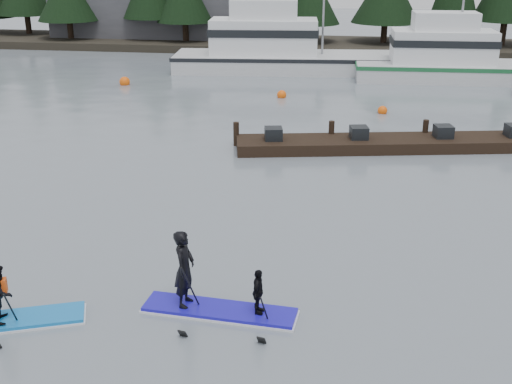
# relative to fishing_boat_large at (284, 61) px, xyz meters

# --- Properties ---
(ground) EXTENTS (160.00, 160.00, 0.00)m
(ground) POSITION_rel_fishing_boat_large_xyz_m (1.97, -31.75, -0.67)
(ground) COLOR slate
(ground) RESTS_ON ground
(far_shore) EXTENTS (70.00, 8.00, 0.60)m
(far_shore) POSITION_rel_fishing_boat_large_xyz_m (1.97, 10.25, -0.37)
(far_shore) COLOR #2D281E
(far_shore) RESTS_ON ground
(treeline) EXTENTS (60.00, 4.00, 8.00)m
(treeline) POSITION_rel_fishing_boat_large_xyz_m (1.97, 10.25, -0.67)
(treeline) COLOR black
(treeline) RESTS_ON ground
(waterfront_building) EXTENTS (18.00, 6.00, 5.00)m
(waterfront_building) POSITION_rel_fishing_boat_large_xyz_m (-12.03, 12.25, 1.83)
(waterfront_building) COLOR #4C4C51
(waterfront_building) RESTS_ON ground
(fishing_boat_large) EXTENTS (15.87, 5.71, 9.01)m
(fishing_boat_large) POSITION_rel_fishing_boat_large_xyz_m (0.00, 0.00, 0.00)
(fishing_boat_large) COLOR silver
(fishing_boat_large) RESTS_ON ground
(fishing_boat_medium) EXTENTS (13.89, 4.49, 8.28)m
(fishing_boat_medium) POSITION_rel_fishing_boat_large_xyz_m (11.24, -1.54, -0.09)
(fishing_boat_medium) COLOR silver
(fishing_boat_medium) RESTS_ON ground
(floating_dock) EXTENTS (14.07, 4.58, 0.47)m
(floating_dock) POSITION_rel_fishing_boat_large_xyz_m (6.92, -17.01, -0.43)
(floating_dock) COLOR black
(floating_dock) RESTS_ON ground
(buoy_b) EXTENTS (0.52, 0.52, 0.52)m
(buoy_b) POSITION_rel_fishing_boat_large_xyz_m (0.75, -8.17, -0.67)
(buoy_b) COLOR #FF5D0C
(buoy_b) RESTS_ON ground
(buoy_a) EXTENTS (0.63, 0.63, 0.63)m
(buoy_a) POSITION_rel_fishing_boat_large_xyz_m (-9.04, -6.09, -0.67)
(buoy_a) COLOR #FF5D0C
(buoy_a) RESTS_ON ground
(buoy_d) EXTENTS (0.48, 0.48, 0.48)m
(buoy_d) POSITION_rel_fishing_boat_large_xyz_m (6.16, -11.00, -0.67)
(buoy_d) COLOR #FF5D0C
(buoy_d) RESTS_ON ground
(paddleboard_solo) EXTENTS (3.46, 1.99, 1.88)m
(paddleboard_solo) POSITION_rel_fishing_boat_large_xyz_m (-2.72, -31.81, -0.19)
(paddleboard_solo) COLOR blue
(paddleboard_solo) RESTS_ON ground
(paddleboard_duo) EXTENTS (3.54, 1.26, 2.48)m
(paddleboard_duo) POSITION_rel_fishing_boat_large_xyz_m (1.62, -30.63, -0.02)
(paddleboard_duo) COLOR #1B13B9
(paddleboard_duo) RESTS_ON ground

